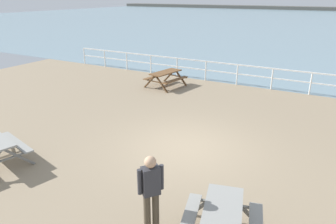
# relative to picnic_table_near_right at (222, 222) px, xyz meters

# --- Properties ---
(ground_plane) EXTENTS (30.00, 24.00, 0.20)m
(ground_plane) POSITION_rel_picnic_table_near_right_xyz_m (-2.43, 3.40, -0.68)
(ground_plane) COLOR gray
(sea_band) EXTENTS (142.00, 90.00, 0.01)m
(sea_band) POSITION_rel_picnic_table_near_right_xyz_m (-2.43, 56.15, -0.58)
(sea_band) COLOR gray
(sea_band) RESTS_ON ground
(seaward_railing) EXTENTS (23.07, 0.07, 1.08)m
(seaward_railing) POSITION_rel_picnic_table_near_right_xyz_m (-2.43, 11.15, 0.16)
(seaward_railing) COLOR white
(seaward_railing) RESTS_ON ground
(picnic_table_near_right) EXTENTS (1.92, 2.13, 0.80)m
(picnic_table_near_right) POSITION_rel_picnic_table_near_right_xyz_m (0.00, 0.00, 0.00)
(picnic_table_near_right) COLOR gray
(picnic_table_near_right) RESTS_ON ground
(picnic_table_mid_centre) EXTENTS (1.79, 2.02, 0.80)m
(picnic_table_mid_centre) POSITION_rel_picnic_table_near_right_xyz_m (-6.36, 9.00, 0.00)
(picnic_table_mid_centre) COLOR brown
(picnic_table_mid_centre) RESTS_ON ground
(visitor) EXTENTS (0.38, 0.44, 1.66)m
(visitor) POSITION_rel_picnic_table_near_right_xyz_m (-1.38, -0.21, 0.36)
(visitor) COLOR #4C4233
(visitor) RESTS_ON ground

